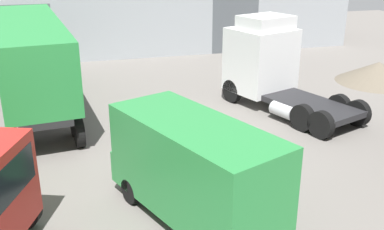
{
  "coord_description": "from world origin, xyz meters",
  "views": [
    {
      "loc": [
        -4.2,
        -14.06,
        6.72
      ],
      "look_at": [
        -0.54,
        -0.95,
        1.6
      ],
      "focal_mm": 42.0,
      "sensor_mm": 36.0,
      "label": 1
    }
  ],
  "objects_px": {
    "tractor_unit_white": "(268,64)",
    "container_trailer_green": "(32,54)",
    "delivery_van_green": "(191,167)",
    "gravel_pile": "(378,72)"
  },
  "relations": [
    {
      "from": "tractor_unit_white",
      "to": "gravel_pile",
      "type": "xyz_separation_m",
      "value": [
        7.11,
        1.65,
        -1.31
      ]
    },
    {
      "from": "gravel_pile",
      "to": "container_trailer_green",
      "type": "bearing_deg",
      "value": 178.99
    },
    {
      "from": "container_trailer_green",
      "to": "delivery_van_green",
      "type": "bearing_deg",
      "value": -163.09
    },
    {
      "from": "delivery_van_green",
      "to": "gravel_pile",
      "type": "distance_m",
      "value": 16.02
    },
    {
      "from": "tractor_unit_white",
      "to": "container_trailer_green",
      "type": "bearing_deg",
      "value": 59.36
    },
    {
      "from": "container_trailer_green",
      "to": "gravel_pile",
      "type": "relative_size",
      "value": 2.61
    },
    {
      "from": "tractor_unit_white",
      "to": "gravel_pile",
      "type": "bearing_deg",
      "value": -96.51
    },
    {
      "from": "delivery_van_green",
      "to": "gravel_pile",
      "type": "bearing_deg",
      "value": -75.09
    },
    {
      "from": "delivery_van_green",
      "to": "gravel_pile",
      "type": "relative_size",
      "value": 1.29
    },
    {
      "from": "tractor_unit_white",
      "to": "gravel_pile",
      "type": "height_order",
      "value": "tractor_unit_white"
    }
  ]
}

